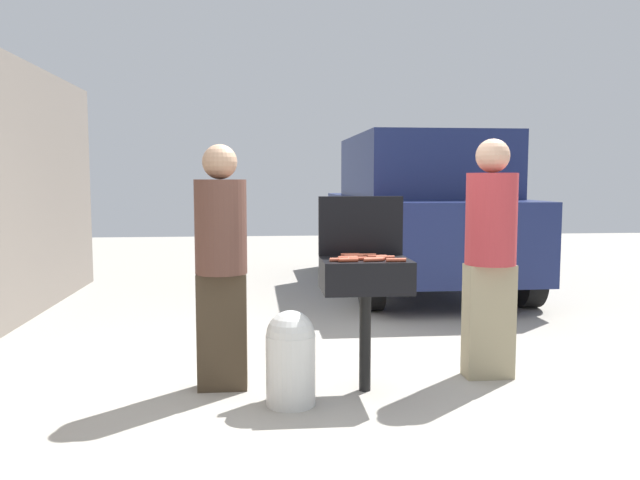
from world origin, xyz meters
TOP-DOWN VIEW (x-y plane):
  - ground_plane at (0.00, 0.00)m, footprint 24.00×24.00m
  - bbq_grill at (0.16, -0.02)m, footprint 0.60×0.44m
  - grill_lid_open at (0.16, 0.20)m, footprint 0.60×0.05m
  - hot_dog_0 at (0.10, -0.09)m, footprint 0.13×0.03m
  - hot_dog_1 at (0.09, 0.06)m, footprint 0.13×0.04m
  - hot_dog_2 at (0.19, 0.09)m, footprint 0.13×0.03m
  - hot_dog_3 at (0.04, -0.04)m, footprint 0.13×0.03m
  - hot_dog_4 at (0.02, -0.16)m, footprint 0.13×0.03m
  - hot_dog_5 at (-0.03, -0.13)m, footprint 0.13×0.04m
  - hot_dog_6 at (0.19, -0.16)m, footprint 0.13×0.04m
  - hot_dog_7 at (0.34, -0.19)m, footprint 0.13×0.03m
  - hot_dog_8 at (0.21, -0.12)m, footprint 0.13×0.03m
  - hot_dog_9 at (0.29, -0.05)m, footprint 0.13×0.04m
  - hot_dog_10 at (0.24, 0.00)m, footprint 0.13×0.03m
  - hot_dog_11 at (0.08, 0.12)m, footprint 0.13×0.03m
  - propane_tank at (-0.36, -0.25)m, footprint 0.32×0.32m
  - person_left at (-0.82, 0.12)m, footprint 0.36×0.36m
  - person_right at (1.12, 0.20)m, footprint 0.37×0.37m
  - parked_minivan at (1.57, 4.11)m, footprint 2.06×4.42m

SIDE VIEW (x-z plane):
  - ground_plane at x=0.00m, z-range 0.00..0.00m
  - propane_tank at x=-0.36m, z-range 0.01..0.63m
  - bbq_grill at x=0.16m, z-range 0.32..1.23m
  - person_left at x=-0.82m, z-range 0.07..1.76m
  - hot_dog_0 at x=0.10m, z-range 0.92..0.94m
  - hot_dog_1 at x=0.09m, z-range 0.92..0.94m
  - hot_dog_2 at x=0.19m, z-range 0.92..0.94m
  - hot_dog_3 at x=0.04m, z-range 0.92..0.94m
  - hot_dog_4 at x=0.02m, z-range 0.92..0.94m
  - hot_dog_5 at x=-0.03m, z-range 0.92..0.94m
  - hot_dog_6 at x=0.19m, z-range 0.92..0.94m
  - hot_dog_7 at x=0.34m, z-range 0.92..0.94m
  - hot_dog_8 at x=0.21m, z-range 0.92..0.94m
  - hot_dog_9 at x=0.29m, z-range 0.92..0.94m
  - hot_dog_10 at x=0.24m, z-range 0.92..0.94m
  - hot_dog_11 at x=0.08m, z-range 0.92..0.94m
  - person_right at x=1.12m, z-range 0.07..1.82m
  - parked_minivan at x=1.57m, z-range 0.02..2.04m
  - grill_lid_open at x=0.16m, z-range 0.92..1.34m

